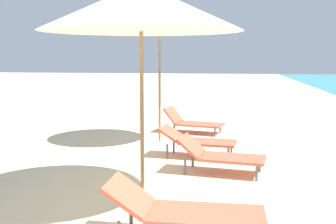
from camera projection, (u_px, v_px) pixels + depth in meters
The scene contains 6 objects.
umbrella_second at pixel (141, 8), 5.04m from camera, with size 2.49×2.49×2.73m.
lounger_second_shoreside at pixel (220, 155), 6.45m from camera, with size 1.40×0.79×0.56m.
lounger_second_inland at pixel (183, 209), 4.10m from camera, with size 1.57×0.62×0.59m.
umbrella_farthest at pixel (159, 17), 8.54m from camera, with size 2.10×2.10×2.85m.
lounger_farthest_shoreside at pixel (192, 122), 9.82m from camera, with size 1.45×0.90×0.59m.
lounger_farthest_inland at pixel (197, 140), 7.47m from camera, with size 1.41×0.74×0.54m.
Camera 1 is at (0.63, -1.10, 1.82)m, focal length 44.64 mm.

